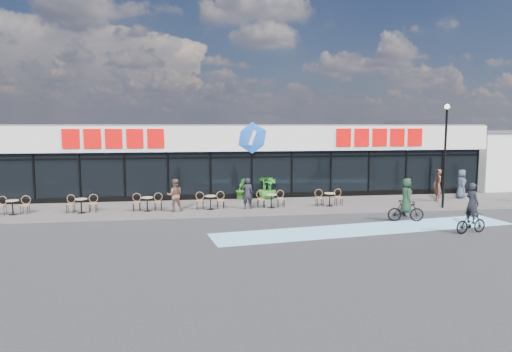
# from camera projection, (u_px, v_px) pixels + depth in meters

# --- Properties ---
(ground) EXTENTS (120.00, 120.00, 0.00)m
(ground) POSITION_uv_depth(u_px,v_px,m) (273.00, 225.00, 21.04)
(ground) COLOR #28282B
(ground) RESTS_ON ground
(sidewalk) EXTENTS (44.00, 5.00, 0.10)m
(sidewalk) POSITION_uv_depth(u_px,v_px,m) (258.00, 206.00, 25.46)
(sidewalk) COLOR #544D4A
(sidewalk) RESTS_ON ground
(bike_lane) EXTENTS (14.17, 4.13, 0.01)m
(bike_lane) POSITION_uv_depth(u_px,v_px,m) (368.00, 229.00, 20.16)
(bike_lane) COLOR #7CC1EB
(bike_lane) RESTS_ON ground
(building) EXTENTS (30.60, 6.57, 4.75)m
(building) POSITION_uv_depth(u_px,v_px,m) (246.00, 158.00, 30.53)
(building) COLOR black
(building) RESTS_ON ground
(neighbour_building) EXTENTS (9.20, 7.20, 4.11)m
(neighbour_building) POSITION_uv_depth(u_px,v_px,m) (511.00, 158.00, 34.65)
(neighbour_building) COLOR silver
(neighbour_building) RESTS_ON ground
(lamp_post) EXTENTS (0.28, 0.28, 5.57)m
(lamp_post) POSITION_uv_depth(u_px,v_px,m) (445.00, 147.00, 24.37)
(lamp_post) COLOR black
(lamp_post) RESTS_ON sidewalk
(bistro_set_0) EXTENTS (1.54, 0.62, 0.90)m
(bistro_set_0) POSITION_uv_depth(u_px,v_px,m) (13.00, 206.00, 22.84)
(bistro_set_0) COLOR tan
(bistro_set_0) RESTS_ON sidewalk
(bistro_set_1) EXTENTS (1.54, 0.62, 0.90)m
(bistro_set_1) POSITION_uv_depth(u_px,v_px,m) (82.00, 204.00, 23.33)
(bistro_set_1) COLOR tan
(bistro_set_1) RESTS_ON sidewalk
(bistro_set_2) EXTENTS (1.54, 0.62, 0.90)m
(bistro_set_2) POSITION_uv_depth(u_px,v_px,m) (147.00, 202.00, 23.81)
(bistro_set_2) COLOR tan
(bistro_set_2) RESTS_ON sidewalk
(bistro_set_3) EXTENTS (1.54, 0.62, 0.90)m
(bistro_set_3) POSITION_uv_depth(u_px,v_px,m) (210.00, 201.00, 24.30)
(bistro_set_3) COLOR tan
(bistro_set_3) RESTS_ON sidewalk
(bistro_set_4) EXTENTS (1.54, 0.62, 0.90)m
(bistro_set_4) POSITION_uv_depth(u_px,v_px,m) (271.00, 199.00, 24.79)
(bistro_set_4) COLOR tan
(bistro_set_4) RESTS_ON sidewalk
(bistro_set_5) EXTENTS (1.54, 0.62, 0.90)m
(bistro_set_5) POSITION_uv_depth(u_px,v_px,m) (329.00, 198.00, 25.27)
(bistro_set_5) COLOR tan
(bistro_set_5) RESTS_ON sidewalk
(potted_plant_left) EXTENTS (0.76, 0.84, 1.25)m
(potted_plant_left) POSITION_uv_depth(u_px,v_px,m) (240.00, 189.00, 27.48)
(potted_plant_left) COLOR #245A19
(potted_plant_left) RESTS_ON sidewalk
(potted_plant_mid) EXTENTS (0.81, 0.81, 1.30)m
(potted_plant_mid) POSITION_uv_depth(u_px,v_px,m) (270.00, 188.00, 27.66)
(potted_plant_mid) COLOR #19581A
(potted_plant_mid) RESTS_ON sidewalk
(potted_plant_right) EXTENTS (0.91, 0.91, 1.35)m
(potted_plant_right) POSITION_uv_depth(u_px,v_px,m) (264.00, 188.00, 27.62)
(potted_plant_right) COLOR #215718
(potted_plant_right) RESTS_ON sidewalk
(patron_left) EXTENTS (0.62, 0.42, 1.66)m
(patron_left) POSITION_uv_depth(u_px,v_px,m) (247.00, 193.00, 24.33)
(patron_left) COLOR black
(patron_left) RESTS_ON sidewalk
(patron_right) EXTENTS (0.86, 0.68, 1.70)m
(patron_right) POSITION_uv_depth(u_px,v_px,m) (175.00, 195.00, 23.62)
(patron_right) COLOR brown
(patron_right) RESTS_ON sidewalk
(pedestrian_a) EXTENTS (0.49, 0.72, 1.89)m
(pedestrian_a) POSITION_uv_depth(u_px,v_px,m) (438.00, 185.00, 26.76)
(pedestrian_a) COLOR brown
(pedestrian_a) RESTS_ON sidewalk
(pedestrian_b) EXTENTS (0.85, 1.01, 1.77)m
(pedestrian_b) POSITION_uv_depth(u_px,v_px,m) (461.00, 184.00, 27.78)
(pedestrian_b) COLOR #323B4E
(pedestrian_b) RESTS_ON sidewalk
(cyclist_a) EXTENTS (1.59, 0.71, 2.17)m
(cyclist_a) POSITION_uv_depth(u_px,v_px,m) (471.00, 214.00, 19.25)
(cyclist_a) COLOR black
(cyclist_a) RESTS_ON ground
(cyclist_b) EXTENTS (1.76, 0.88, 2.08)m
(cyclist_b) POSITION_uv_depth(u_px,v_px,m) (406.00, 204.00, 21.61)
(cyclist_b) COLOR black
(cyclist_b) RESTS_ON ground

